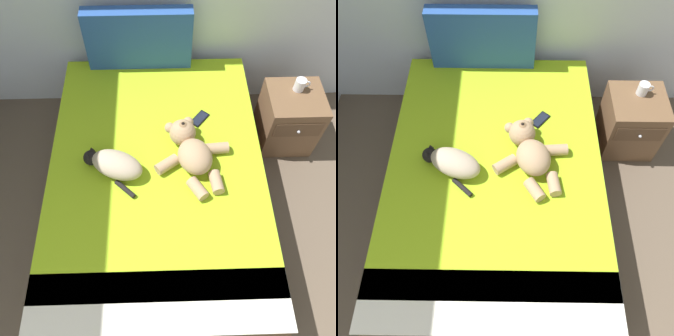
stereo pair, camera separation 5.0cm
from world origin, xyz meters
TOP-DOWN VIEW (x-y plane):
  - ground_plane at (1.70, 1.83)m, footprint 9.13×9.13m
  - bed at (1.51, 2.55)m, footprint 1.46×2.07m
  - patterned_cushion at (1.40, 3.51)m, footprint 0.79×0.12m
  - cat at (1.25, 2.51)m, footprint 0.42×0.36m
  - teddy_bear at (1.74, 2.60)m, footprint 0.50×0.60m
  - cell_phone at (1.82, 2.92)m, footprint 0.15×0.16m
  - nightstand at (2.58, 3.13)m, footprint 0.43×0.44m
  - mug at (2.60, 3.20)m, footprint 0.12×0.08m

SIDE VIEW (x-z plane):
  - ground_plane at x=1.70m, z-range 0.00..0.00m
  - bed at x=1.51m, z-range 0.00..0.52m
  - nightstand at x=2.58m, z-range 0.00..0.51m
  - cell_phone at x=1.82m, z-range 0.52..0.53m
  - mug at x=2.60m, z-range 0.51..0.61m
  - cat at x=1.25m, z-range 0.52..0.67m
  - teddy_bear at x=1.74m, z-range 0.51..0.70m
  - patterned_cushion at x=1.40m, z-range 0.52..0.99m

